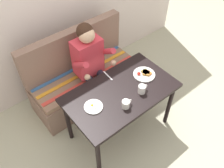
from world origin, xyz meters
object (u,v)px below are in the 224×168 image
object	(u,v)px
plate_breakfast	(145,74)
fork	(108,76)
table	(121,96)
plate_eggs	(93,107)
coffee_mug	(126,104)
coffee_mug_second	(142,89)
couch	(83,78)
person	(91,61)

from	to	relation	value
plate_breakfast	fork	size ratio (longest dim) A/B	1.46
table	plate_eggs	world-z (taller)	plate_eggs
coffee_mug	coffee_mug_second	world-z (taller)	coffee_mug_second
plate_breakfast	plate_eggs	size ratio (longest dim) A/B	1.30
coffee_mug	fork	bearing A→B (deg)	73.58
couch	coffee_mug_second	xyz separation A→B (m)	(0.16, -0.91, 0.45)
plate_breakfast	coffee_mug_second	bearing A→B (deg)	-140.83
plate_breakfast	fork	bearing A→B (deg)	143.06
person	coffee_mug	bearing A→B (deg)	-99.68
table	plate_breakfast	xyz separation A→B (m)	(0.37, 0.02, 0.10)
couch	plate_breakfast	world-z (taller)	couch
plate_breakfast	table	bearing A→B (deg)	-176.83
coffee_mug	table	bearing A→B (deg)	62.78
fork	person	bearing A→B (deg)	94.02
table	plate_eggs	xyz separation A→B (m)	(-0.35, 0.01, 0.09)
coffee_mug	fork	world-z (taller)	coffee_mug
person	fork	distance (m)	0.32
coffee_mug_second	plate_breakfast	bearing A→B (deg)	39.17
fork	plate_eggs	bearing A→B (deg)	-143.10
person	coffee_mug	size ratio (longest dim) A/B	10.27
plate_breakfast	plate_eggs	xyz separation A→B (m)	(-0.72, -0.01, -0.00)
person	coffee_mug	distance (m)	0.79
couch	coffee_mug_second	bearing A→B (deg)	-79.81
couch	coffee_mug	size ratio (longest dim) A/B	12.20
fork	plate_breakfast	bearing A→B (deg)	-33.38
couch	plate_breakfast	size ratio (longest dim) A/B	5.79
table	coffee_mug_second	size ratio (longest dim) A/B	10.17
couch	fork	world-z (taller)	couch
plate_eggs	fork	bearing A→B (deg)	33.34
plate_eggs	coffee_mug_second	distance (m)	0.54
plate_eggs	coffee_mug	distance (m)	0.33
table	fork	bearing A→B (deg)	81.92
plate_eggs	coffee_mug_second	bearing A→B (deg)	-17.26
table	fork	xyz separation A→B (m)	(0.04, 0.27, 0.08)
plate_eggs	coffee_mug	xyz separation A→B (m)	(0.26, -0.20, 0.04)
coffee_mug	coffee_mug_second	bearing A→B (deg)	8.79
plate_eggs	coffee_mug_second	xyz separation A→B (m)	(0.52, -0.16, 0.04)
table	coffee_mug_second	xyz separation A→B (m)	(0.16, -0.15, 0.13)
table	couch	xyz separation A→B (m)	(0.00, 0.76, -0.32)
table	plate_breakfast	distance (m)	0.38
table	couch	distance (m)	0.83
table	coffee_mug_second	world-z (taller)	coffee_mug_second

